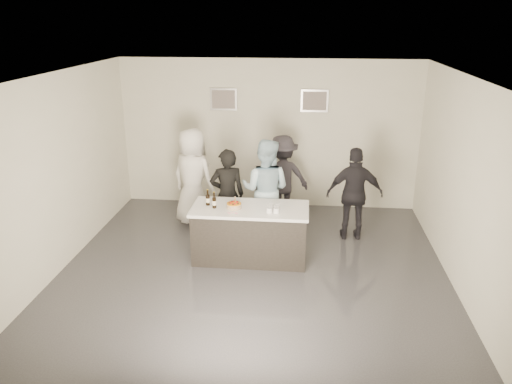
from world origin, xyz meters
TOP-DOWN VIEW (x-y plane):
  - floor at (0.00, 0.00)m, footprint 6.00×6.00m
  - ceiling at (0.00, 0.00)m, footprint 6.00×6.00m
  - wall_back at (0.00, 3.00)m, footprint 6.00×0.04m
  - wall_front at (0.00, -3.00)m, footprint 6.00×0.04m
  - wall_left at (-3.00, 0.00)m, footprint 0.04×6.00m
  - wall_right at (3.00, 0.00)m, footprint 0.04×6.00m
  - picture_left at (-0.90, 2.97)m, footprint 0.54×0.04m
  - picture_right at (0.90, 2.97)m, footprint 0.54×0.04m
  - bar_counter at (-0.09, 0.46)m, footprint 1.86×0.86m
  - cake at (-0.34, 0.40)m, footprint 0.23×0.23m
  - beer_bottle_a at (-0.78, 0.49)m, footprint 0.07×0.07m
  - beer_bottle_b at (-0.65, 0.39)m, footprint 0.07×0.07m
  - tumbler_cluster at (0.29, 0.38)m, footprint 0.19×0.30m
  - candles at (-0.34, 0.18)m, footprint 0.24×0.08m
  - person_main_black at (-0.57, 1.18)m, footprint 0.69×0.55m
  - person_main_blue at (0.08, 1.32)m, footprint 1.00×0.84m
  - person_guest_left at (-1.32, 1.82)m, footprint 1.07×0.92m
  - person_guest_right at (1.64, 1.45)m, footprint 0.99×0.45m
  - person_guest_back at (0.33, 2.26)m, footprint 1.22×0.95m

SIDE VIEW (x-z plane):
  - floor at x=0.00m, z-range 0.00..0.00m
  - bar_counter at x=-0.09m, z-range 0.00..0.90m
  - person_guest_back at x=0.33m, z-range 0.00..1.66m
  - person_main_black at x=-0.57m, z-range 0.00..1.66m
  - person_guest_right at x=1.64m, z-range 0.00..1.67m
  - candles at x=-0.34m, z-range 0.90..0.91m
  - person_main_blue at x=0.08m, z-range 0.00..1.81m
  - person_guest_left at x=-1.32m, z-range 0.00..1.85m
  - cake at x=-0.34m, z-range 0.90..0.97m
  - tumbler_cluster at x=0.29m, z-range 0.90..0.98m
  - beer_bottle_a at x=-0.78m, z-range 0.90..1.16m
  - beer_bottle_b at x=-0.65m, z-range 0.90..1.16m
  - wall_back at x=0.00m, z-range 0.00..3.00m
  - wall_front at x=0.00m, z-range 0.00..3.00m
  - wall_left at x=-3.00m, z-range 0.00..3.00m
  - wall_right at x=3.00m, z-range 0.00..3.00m
  - picture_left at x=-0.90m, z-range 1.98..2.42m
  - picture_right at x=0.90m, z-range 1.98..2.42m
  - ceiling at x=0.00m, z-range 3.00..3.00m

